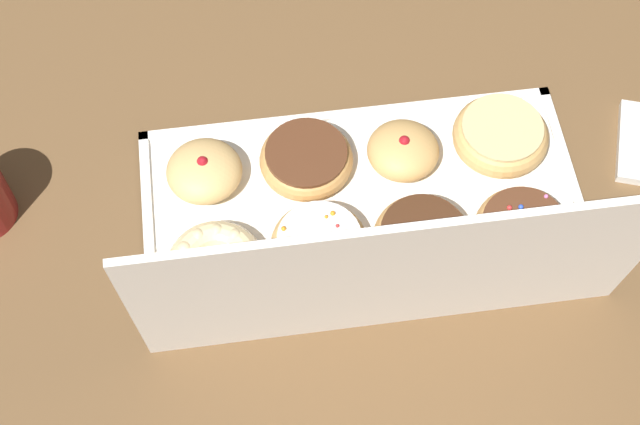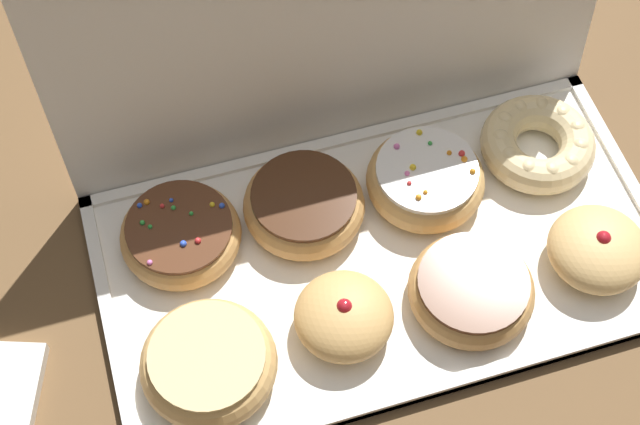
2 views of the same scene
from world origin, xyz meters
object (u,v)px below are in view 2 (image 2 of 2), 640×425
Objects in this scene: sprinkle_donut_6 at (426,179)px; chocolate_frosted_donut_5 at (304,204)px; chocolate_frosted_donut_2 at (471,289)px; cruller_donut_7 at (538,143)px; sprinkle_donut_4 at (181,234)px; donut_box at (383,258)px; jelly_filled_donut_3 at (597,249)px; jelly_filled_donut_1 at (344,316)px; glazed_ring_donut_0 at (209,363)px.

chocolate_frosted_donut_5 is at bearing 176.71° from sprinkle_donut_6.
sprinkle_donut_6 is at bearing 89.90° from chocolate_frosted_donut_2.
chocolate_frosted_donut_2 is at bearing -132.98° from cruller_donut_7.
sprinkle_donut_6 reaches higher than sprinkle_donut_4.
jelly_filled_donut_3 is (0.19, -0.06, 0.03)m from donut_box.
jelly_filled_donut_3 is at bearing -0.66° from jelly_filled_donut_1.
donut_box is 0.09m from chocolate_frosted_donut_5.
glazed_ring_donut_0 is at bearing -91.80° from sprinkle_donut_4.
glazed_ring_donut_0 is 0.18m from chocolate_frosted_donut_5.
jelly_filled_donut_3 reaches higher than sprinkle_donut_6.
cruller_donut_7 is at bearing 19.73° from donut_box.
glazed_ring_donut_0 and sprinkle_donut_4 have the same top height.
sprinkle_donut_6 reaches higher than chocolate_frosted_donut_2.
donut_box is at bearing -20.57° from sprinkle_donut_4.
chocolate_frosted_donut_2 is 0.12m from jelly_filled_donut_3.
chocolate_frosted_donut_5 is at bearing 46.51° from glazed_ring_donut_0.
sprinkle_donut_4 is (0.00, 0.13, -0.00)m from glazed_ring_donut_0.
glazed_ring_donut_0 is at bearing -176.63° from jelly_filled_donut_1.
glazed_ring_donut_0 is at bearing -133.49° from chocolate_frosted_donut_5.
donut_box is 0.20m from glazed_ring_donut_0.
jelly_filled_donut_3 is 0.39m from sprinkle_donut_4.
donut_box is 4.65× the size of cruller_donut_7.
jelly_filled_donut_3 reaches higher than cruller_donut_7.
jelly_filled_donut_3 is 0.27m from chocolate_frosted_donut_5.
cruller_donut_7 is (-0.00, 0.13, -0.00)m from jelly_filled_donut_3.
jelly_filled_donut_1 reaches higher than donut_box.
glazed_ring_donut_0 is at bearing -179.73° from chocolate_frosted_donut_2.
jelly_filled_donut_3 is (0.12, 0.00, 0.00)m from chocolate_frosted_donut_2.
glazed_ring_donut_0 is 0.12m from jelly_filled_donut_1.
sprinkle_donut_6 is 1.01× the size of cruller_donut_7.
glazed_ring_donut_0 is 1.05× the size of sprinkle_donut_4.
jelly_filled_donut_3 is 0.13m from cruller_donut_7.
sprinkle_donut_4 is (-0.24, 0.13, -0.00)m from chocolate_frosted_donut_2.
jelly_filled_donut_1 reaches higher than chocolate_frosted_donut_5.
glazed_ring_donut_0 is 1.04× the size of sprinkle_donut_6.
cruller_donut_7 is at bearing 19.85° from glazed_ring_donut_0.
sprinkle_donut_6 is (0.24, 0.12, 0.00)m from glazed_ring_donut_0.
sprinkle_donut_4 is (-0.12, 0.13, -0.00)m from jelly_filled_donut_1.
sprinkle_donut_6 is at bearing -175.94° from cruller_donut_7.
donut_box is 0.09m from sprinkle_donut_6.
jelly_filled_donut_1 is at bearing 3.37° from glazed_ring_donut_0.
sprinkle_donut_4 is at bearing 177.61° from sprinkle_donut_6.
jelly_filled_donut_3 is at bearing -18.38° from donut_box.
jelly_filled_donut_1 is 0.77× the size of sprinkle_donut_6.
jelly_filled_donut_1 is at bearing 179.34° from jelly_filled_donut_3.
chocolate_frosted_donut_2 is at bearing -90.10° from sprinkle_donut_6.
chocolate_frosted_donut_2 is 0.12m from sprinkle_donut_6.
sprinkle_donut_6 is (0.06, 0.06, 0.03)m from donut_box.
chocolate_frosted_donut_2 is 0.27m from sprinkle_donut_4.
jelly_filled_donut_1 is 0.12m from chocolate_frosted_donut_5.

